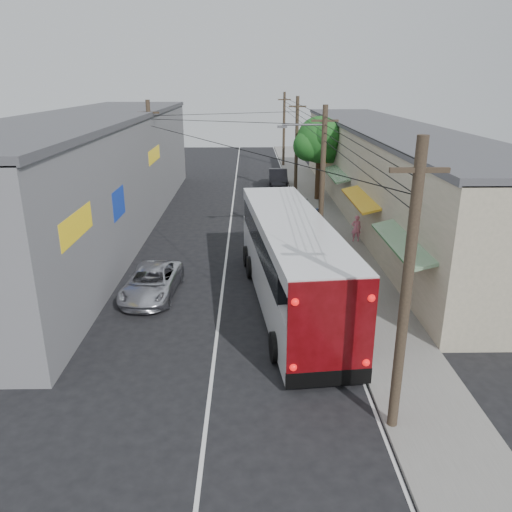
{
  "coord_description": "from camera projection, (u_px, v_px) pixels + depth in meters",
  "views": [
    {
      "loc": [
        1.23,
        -13.49,
        9.16
      ],
      "look_at": [
        1.54,
        6.6,
        2.07
      ],
      "focal_mm": 35.0,
      "sensor_mm": 36.0,
      "label": 1
    }
  ],
  "objects": [
    {
      "name": "building_right",
      "position": [
        385.0,
        169.0,
        35.61
      ],
      "size": [
        7.09,
        40.0,
        6.25
      ],
      "color": "beige",
      "rests_on": "ground"
    },
    {
      "name": "parked_suv",
      "position": [
        294.0,
        224.0,
        30.19
      ],
      "size": [
        2.73,
        6.45,
        1.86
      ],
      "primitive_type": "imported",
      "rotation": [
        0.0,
        0.0,
        -0.02
      ],
      "color": "gray",
      "rests_on": "ground"
    },
    {
      "name": "pedestrian_near",
      "position": [
        356.0,
        228.0,
        29.45
      ],
      "size": [
        0.58,
        0.39,
        1.58
      ],
      "primitive_type": "imported",
      "rotation": [
        0.0,
        0.0,
        3.12
      ],
      "color": "pink",
      "rests_on": "sidewalk"
    },
    {
      "name": "sidewalk",
      "position": [
        324.0,
        219.0,
        34.68
      ],
      "size": [
        3.0,
        80.0,
        0.12
      ],
      "primitive_type": "cube",
      "color": "slate",
      "rests_on": "ground"
    },
    {
      "name": "utility_poles",
      "position": [
        276.0,
        159.0,
        33.59
      ],
      "size": [
        11.8,
        45.28,
        8.0
      ],
      "color": "#473828",
      "rests_on": "ground"
    },
    {
      "name": "coach_bus",
      "position": [
        290.0,
        260.0,
        21.11
      ],
      "size": [
        4.12,
        13.37,
        3.79
      ],
      "rotation": [
        0.0,
        0.0,
        0.1
      ],
      "color": "white",
      "rests_on": "ground"
    },
    {
      "name": "jeepney",
      "position": [
        152.0,
        282.0,
        22.25
      ],
      "size": [
        2.45,
        4.82,
        1.31
      ],
      "primitive_type": "imported",
      "rotation": [
        0.0,
        0.0,
        -0.06
      ],
      "color": "silver",
      "rests_on": "ground"
    },
    {
      "name": "street_tree",
      "position": [
        320.0,
        141.0,
        38.83
      ],
      "size": [
        4.4,
        4.0,
        6.6
      ],
      "color": "#3F2B19",
      "rests_on": "ground"
    },
    {
      "name": "parked_car_far",
      "position": [
        278.0,
        178.0,
        45.38
      ],
      "size": [
        1.77,
        4.73,
        1.54
      ],
      "primitive_type": "imported",
      "rotation": [
        0.0,
        0.0,
        -0.03
      ],
      "color": "black",
      "rests_on": "ground"
    },
    {
      "name": "building_left",
      "position": [
        94.0,
        173.0,
        31.38
      ],
      "size": [
        7.2,
        36.0,
        7.25
      ],
      "color": "slate",
      "rests_on": "ground"
    },
    {
      "name": "ground",
      "position": [
        211.0,
        387.0,
        15.75
      ],
      "size": [
        120.0,
        120.0,
        0.0
      ],
      "primitive_type": "plane",
      "color": "black",
      "rests_on": "ground"
    },
    {
      "name": "pedestrian_far",
      "position": [
        317.0,
        219.0,
        31.86
      ],
      "size": [
        0.86,
        0.81,
        1.41
      ],
      "primitive_type": "imported",
      "rotation": [
        0.0,
        0.0,
        2.58
      ],
      "color": "#8A9BC9",
      "rests_on": "sidewalk"
    },
    {
      "name": "parked_car_mid",
      "position": [
        284.0,
        205.0,
        35.8
      ],
      "size": [
        1.65,
        4.04,
        1.37
      ],
      "primitive_type": "imported",
      "rotation": [
        0.0,
        0.0,
        -0.01
      ],
      "color": "#27272C",
      "rests_on": "ground"
    }
  ]
}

